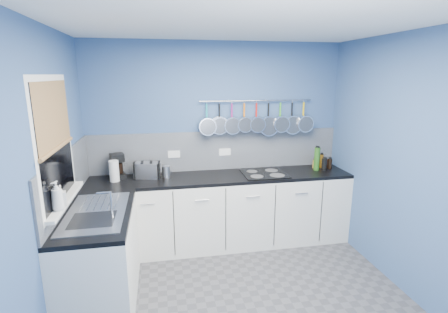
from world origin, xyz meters
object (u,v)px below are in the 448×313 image
object	(u,v)px
coffee_maker	(117,166)
canister	(166,171)
soap_bottle_a	(57,196)
soap_bottle_b	(61,196)
hob	(264,174)
toaster	(147,170)
paper_towel	(114,171)

from	to	relation	value
coffee_maker	canister	size ratio (longest dim) A/B	2.09
soap_bottle_a	soap_bottle_b	distance (m)	0.11
canister	soap_bottle_b	bearing A→B (deg)	-127.55
soap_bottle_a	coffee_maker	bearing A→B (deg)	76.71
soap_bottle_b	canister	bearing A→B (deg)	52.45
soap_bottle_b	canister	world-z (taller)	soap_bottle_b
soap_bottle_a	canister	distance (m)	1.53
soap_bottle_a	soap_bottle_b	bearing A→B (deg)	90.00
soap_bottle_b	hob	world-z (taller)	soap_bottle_b
coffee_maker	toaster	world-z (taller)	coffee_maker
soap_bottle_a	paper_towel	world-z (taller)	soap_bottle_a
coffee_maker	toaster	xyz separation A→B (m)	(0.34, -0.05, -0.05)
soap_bottle_a	toaster	world-z (taller)	soap_bottle_a
paper_towel	soap_bottle_a	bearing A→B (deg)	-103.44
soap_bottle_a	canister	size ratio (longest dim) A/B	1.71
soap_bottle_a	hob	xyz separation A→B (m)	(2.07, 1.12, -0.26)
canister	paper_towel	bearing A→B (deg)	-174.80
soap_bottle_a	soap_bottle_b	world-z (taller)	soap_bottle_a
soap_bottle_a	coffee_maker	distance (m)	1.35
paper_towel	coffee_maker	distance (m)	0.13
coffee_maker	toaster	size ratio (longest dim) A/B	1.01
toaster	hob	bearing A→B (deg)	10.17
soap_bottle_a	paper_towel	bearing A→B (deg)	76.56
soap_bottle_b	coffee_maker	xyz separation A→B (m)	(0.31, 1.20, -0.09)
canister	hob	world-z (taller)	canister
canister	toaster	bearing A→B (deg)	175.03
soap_bottle_a	paper_towel	xyz separation A→B (m)	(0.28, 1.18, -0.15)
soap_bottle_b	coffee_maker	bearing A→B (deg)	75.64
soap_bottle_a	hob	size ratio (longest dim) A/B	0.45
toaster	canister	distance (m)	0.23
coffee_maker	canister	world-z (taller)	coffee_maker
hob	toaster	bearing A→B (deg)	174.70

